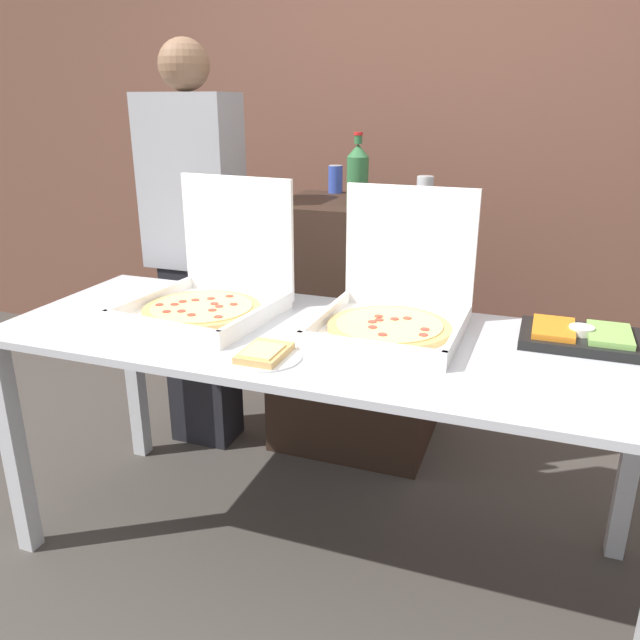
# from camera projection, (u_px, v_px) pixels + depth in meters

# --- Properties ---
(ground_plane) EXTENTS (16.00, 16.00, 0.00)m
(ground_plane) POSITION_uv_depth(u_px,v_px,m) (320.00, 549.00, 2.23)
(ground_plane) COLOR #423D38
(brick_wall_behind) EXTENTS (10.00, 0.06, 2.80)m
(brick_wall_behind) POSITION_uv_depth(u_px,v_px,m) (431.00, 125.00, 3.27)
(brick_wall_behind) COLOR brown
(brick_wall_behind) RESTS_ON ground_plane
(buffet_table) EXTENTS (2.07, 0.78, 0.82)m
(buffet_table) POSITION_uv_depth(u_px,v_px,m) (320.00, 365.00, 1.99)
(buffet_table) COLOR silver
(buffet_table) RESTS_ON ground_plane
(pizza_box_far_right) EXTENTS (0.45, 0.46, 0.44)m
(pizza_box_far_right) POSITION_uv_depth(u_px,v_px,m) (394.00, 307.00, 1.98)
(pizza_box_far_right) COLOR white
(pizza_box_far_right) RESTS_ON buffet_table
(pizza_box_near_left) EXTENTS (0.50, 0.51, 0.45)m
(pizza_box_near_left) POSITION_uv_depth(u_px,v_px,m) (211.00, 291.00, 2.14)
(pizza_box_near_left) COLOR white
(pizza_box_near_left) RESTS_ON buffet_table
(paper_plate_front_right) EXTENTS (0.21, 0.21, 0.03)m
(paper_plate_front_right) POSITION_uv_depth(u_px,v_px,m) (264.00, 354.00, 1.78)
(paper_plate_front_right) COLOR white
(paper_plate_front_right) RESTS_ON buffet_table
(veggie_tray) EXTENTS (0.35, 0.25, 0.05)m
(veggie_tray) POSITION_uv_depth(u_px,v_px,m) (581.00, 336.00, 1.89)
(veggie_tray) COLOR black
(veggie_tray) RESTS_ON buffet_table
(sideboard_podium) EXTENTS (0.69, 0.54, 1.12)m
(sideboard_podium) POSITION_uv_depth(u_px,v_px,m) (358.00, 327.00, 2.81)
(sideboard_podium) COLOR black
(sideboard_podium) RESTS_ON ground_plane
(soda_bottle) EXTENTS (0.09, 0.09, 0.29)m
(soda_bottle) POSITION_uv_depth(u_px,v_px,m) (358.00, 174.00, 2.49)
(soda_bottle) COLOR #2D6638
(soda_bottle) RESTS_ON sideboard_podium
(soda_can_silver) EXTENTS (0.07, 0.07, 0.12)m
(soda_can_silver) POSITION_uv_depth(u_px,v_px,m) (425.00, 192.00, 2.46)
(soda_can_silver) COLOR silver
(soda_can_silver) RESTS_ON sideboard_podium
(soda_can_colored) EXTENTS (0.07, 0.07, 0.12)m
(soda_can_colored) POSITION_uv_depth(u_px,v_px,m) (335.00, 179.00, 2.86)
(soda_can_colored) COLOR #334CB2
(soda_can_colored) RESTS_ON sideboard_podium
(person_guest_plaid) EXTENTS (0.40, 0.22, 1.75)m
(person_guest_plaid) POSITION_uv_depth(u_px,v_px,m) (196.00, 248.00, 2.69)
(person_guest_plaid) COLOR black
(person_guest_plaid) RESTS_ON ground_plane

